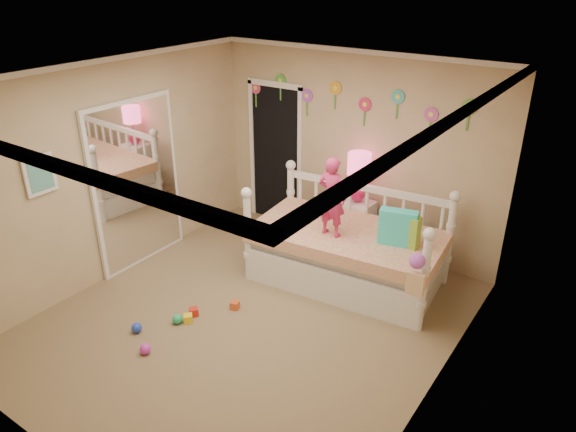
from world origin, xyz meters
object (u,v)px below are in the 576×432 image
Objects in this scene: nightstand at (355,226)px; table_lamp at (359,170)px; daybed at (348,236)px; child at (332,197)px.

nightstand is 0.79m from table_lamp.
table_lamp reaches higher than daybed.
child is 1.22m from nightstand.
child is 1.30× the size of nightstand.
table_lamp reaches higher than nightstand.
daybed reaches higher than nightstand.
table_lamp is at bearing -88.94° from nightstand.
table_lamp is at bearing 104.78° from daybed.
daybed is at bearing -120.09° from child.
nightstand is at bearing 86.42° from table_lamp.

